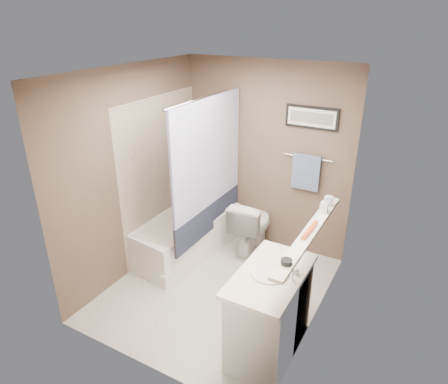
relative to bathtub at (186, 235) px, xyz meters
The scene contains 33 objects.
ground 0.92m from the bathtub, 32.37° to the right, with size 2.50×2.50×0.00m, color beige.
ceiling 2.31m from the bathtub, 32.37° to the right, with size 2.20×2.50×0.04m, color white.
wall_back 1.43m from the bathtub, 45.17° to the left, with size 2.20×0.04×2.40m, color brown.
wall_front 2.09m from the bathtub, 66.26° to the right, with size 2.20×0.04×2.40m, color brown.
wall_left 1.11m from the bathtub, 124.76° to the right, with size 0.04×2.50×2.40m, color brown.
wall_right 2.12m from the bathtub, 14.57° to the right, with size 0.04×2.50×2.40m, color brown.
tile_surround 0.82m from the bathtub, behind, with size 0.02×1.55×2.00m, color #C7B096.
curtain_rod 1.83m from the bathtub, ahead, with size 0.02×0.02×1.55m, color silver.
curtain_upper 1.20m from the bathtub, ahead, with size 0.03×1.45×1.28m, color silver.
curtain_lower 0.48m from the bathtub, ahead, with size 0.03×1.45×0.36m, color #22283F.
mirror 2.38m from the bathtub, 18.78° to the right, with size 0.02×1.60×1.00m, color silver.
shelf 2.07m from the bathtub, 19.31° to the right, with size 0.12×1.60×0.03m, color silver.
towel_bar 1.83m from the bathtub, 29.63° to the left, with size 0.02×0.02×0.60m, color silver.
towel 1.72m from the bathtub, 28.96° to the left, with size 0.34×0.05×0.44m, color #8095BA.
art_frame 2.15m from the bathtub, 30.20° to the left, with size 0.62×0.03×0.26m, color black.
art_mat 2.14m from the bathtub, 29.73° to the left, with size 0.56×0.00×0.20m, color white.
art_image 2.14m from the bathtub, 29.63° to the left, with size 0.50×0.00×0.13m, color #595959.
door 2.28m from the bathtub, 52.88° to the right, with size 0.80×0.02×2.00m, color silver.
door_handle 2.07m from the bathtub, 59.78° to the right, with size 0.02×0.02×0.10m, color silver.
bathtub is the anchor object (origin of this frame).
tub_rim 0.25m from the bathtub, 135.00° to the right, with size 0.56×1.36×0.02m, color beige.
toilet 0.87m from the bathtub, 31.11° to the left, with size 0.42×0.73×0.75m, color silver.
vanity 1.90m from the bathtub, 32.36° to the right, with size 0.50×0.90×0.80m, color silver.
countertop 1.97m from the bathtub, 32.52° to the right, with size 0.54×0.96×0.04m, color silver.
sink_basin 1.97m from the bathtub, 32.68° to the right, with size 0.34×0.34×0.01m, color silver.
faucet_spout 2.15m from the bathtub, 29.66° to the right, with size 0.02×0.02×0.10m, color white.
faucet_knob 2.09m from the bathtub, 27.17° to the right, with size 0.05×0.05×0.05m, color silver.
candle_bowl_near 2.33m from the bathtub, 33.97° to the right, with size 0.09×0.09×0.04m, color black.
hair_brush_front 2.11m from the bathtub, 21.37° to the right, with size 0.04×0.04×0.22m, color #E44E20.
hair_brush_back 2.08m from the bathtub, 18.09° to the right, with size 0.04×0.04×0.22m, color orange.
pink_comb 2.04m from the bathtub, 15.30° to the right, with size 0.03×0.16×0.01m, color pink.
glass_jar 2.01m from the bathtub, ahead, with size 0.08×0.08×0.10m, color silver.
soap_bottle 2.03m from the bathtub, ahead, with size 0.07×0.07×0.16m, color #999999.
Camera 1 is at (1.86, -3.20, 2.88)m, focal length 32.00 mm.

